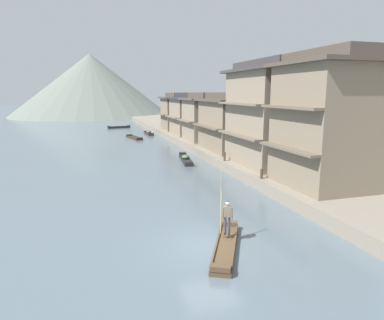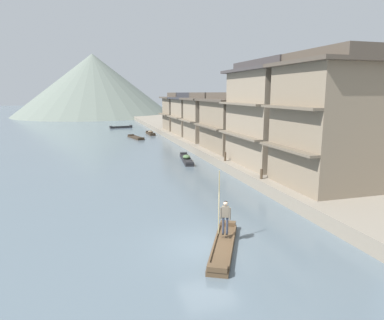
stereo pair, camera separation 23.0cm
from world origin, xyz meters
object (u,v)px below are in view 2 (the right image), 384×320
Objects in this scene: boat_moored_far at (186,159)px; house_waterfront_nearest at (325,121)px; boatman_person at (225,213)px; mooring_post_dock_near at (261,174)px; house_waterfront_end at (180,112)px; house_waterfront_second at (265,114)px; boat_moored_nearest at (150,133)px; house_waterfront_tall at (231,122)px; house_waterfront_far at (192,114)px; boat_foreground_poled at (223,246)px; boat_moored_second at (121,127)px; house_waterfront_narrow at (207,117)px; mooring_post_dock_mid at (225,156)px; boat_moored_third at (136,138)px.

house_waterfront_nearest is at bearing -70.74° from boat_moored_far.
boatman_person is 4.27× the size of mooring_post_dock_near.
house_waterfront_second is at bearing -90.80° from house_waterfront_end.
boat_moored_nearest is at bearing 89.03° from boat_moored_far.
house_waterfront_tall and house_waterfront_far have the same top height.
house_waterfront_second is at bearing 56.01° from boat_foreground_poled.
house_waterfront_nearest reaches higher than boat_foreground_poled.
boat_moored_second is 0.77× the size of boat_moored_far.
house_waterfront_narrow is (5.28, 8.92, 3.63)m from boat_moored_far.
house_waterfront_end reaches higher than boatman_person.
house_waterfront_narrow is (4.87, -15.17, 3.58)m from boat_moored_nearest.
house_waterfront_far reaches higher than mooring_post_dock_near.
boat_foreground_poled is at bearing -102.02° from house_waterfront_end.
boat_moored_far is (3.95, 20.40, 0.06)m from boat_foreground_poled.
mooring_post_dock_mid is at bearing 106.51° from house_waterfront_nearest.
house_waterfront_narrow reaches higher than boat_moored_second.
house_waterfront_narrow is (0.12, 8.17, 0.01)m from house_waterfront_tall.
boat_moored_far is at bearing -82.33° from boat_moored_third.
boat_moored_third is at bearing -87.64° from boat_moored_second.
boat_moored_nearest reaches higher than boat_moored_far.
house_waterfront_narrow and house_waterfront_far have the same top height.
house_waterfront_second is 30.33m from house_waterfront_end.
boat_moored_third is (1.30, 40.06, -0.01)m from boat_foreground_poled.
house_waterfront_nearest reaches higher than house_waterfront_narrow.
house_waterfront_end is (8.91, 42.69, 2.39)m from boatman_person.
boatman_person reaches higher than boat_moored_third.
house_waterfront_narrow is 9.27× the size of mooring_post_dock_near.
boat_moored_second is at bearing 89.41° from boat_foreground_poled.
boat_moored_far is at bearing -90.97° from boat_moored_nearest.
boat_moored_third is 0.60× the size of house_waterfront_tall.
mooring_post_dock_near is at bearing -94.92° from house_waterfront_end.
mooring_post_dock_near is at bearing -81.18° from boat_moored_third.
boat_foreground_poled is 0.56× the size of house_waterfront_nearest.
boat_moored_second is 37.02m from boat_moored_far.
boat_foreground_poled is at bearing -113.31° from house_waterfront_tall.
mooring_post_dock_near is (6.22, 8.39, 1.03)m from boat_foreground_poled.
mooring_post_dock_mid is (0.00, 7.01, 0.05)m from mooring_post_dock_near.
house_waterfront_end is at bearing 90.00° from house_waterfront_narrow.
mooring_post_dock_near reaches higher than boat_moored_far.
boat_moored_nearest is 16.33m from house_waterfront_narrow.
boat_moored_third is at bearing 88.57° from boatman_person.
boatman_person is 0.67× the size of boat_moored_second.
house_waterfront_nearest is at bearing -77.21° from boat_moored_third.
boat_moored_second is at bearing 96.56° from mooring_post_dock_near.
house_waterfront_second reaches higher than boat_moored_far.
boat_moored_third is (0.71, -17.20, -0.03)m from boat_moored_second.
mooring_post_dock_near is 0.87× the size of mooring_post_dock_mid.
house_waterfront_narrow is (8.64, -27.94, 3.66)m from boat_moored_second.
mooring_post_dock_near is at bearing 53.45° from boat_foreground_poled.
house_waterfront_narrow is at bearing 72.53° from boat_foreground_poled.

